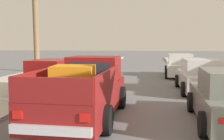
{
  "coord_description": "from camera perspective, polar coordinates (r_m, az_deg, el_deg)",
  "views": [
    {
      "loc": [
        1.27,
        -0.18,
        2.29
      ],
      "look_at": [
        -0.32,
        10.79,
        1.2
      ],
      "focal_mm": 44.61,
      "sensor_mm": 36.0,
      "label": 1
    }
  ],
  "objects": [
    {
      "name": "sidewalk_left",
      "position": [
        14.19,
        -21.18,
        -3.81
      ],
      "size": [
        5.22,
        60.0,
        0.12
      ],
      "primitive_type": "cube",
      "color": "beige",
      "rests_on": "ground"
    },
    {
      "name": "curb_left",
      "position": [
        13.64,
        -16.73,
        -4.08
      ],
      "size": [
        0.16,
        60.0,
        0.1
      ],
      "primitive_type": "cube",
      "color": "silver",
      "rests_on": "ground"
    },
    {
      "name": "pickup_truck",
      "position": [
        8.62,
        -5.74,
        -4.3
      ],
      "size": [
        2.29,
        5.24,
        1.8
      ],
      "color": "maroon",
      "rests_on": "ground"
    },
    {
      "name": "car_left_mid",
      "position": [
        13.59,
        17.68,
        -1.32
      ],
      "size": [
        2.07,
        4.28,
        1.54
      ],
      "color": "silver",
      "rests_on": "ground"
    },
    {
      "name": "car_right_mid",
      "position": [
        12.94,
        -12.32,
        -1.52
      ],
      "size": [
        2.2,
        4.33,
        1.54
      ],
      "color": "maroon",
      "rests_on": "ground"
    },
    {
      "name": "car_right_far",
      "position": [
        19.4,
        13.79,
        0.78
      ],
      "size": [
        2.14,
        4.31,
        1.54
      ],
      "color": "silver",
      "rests_on": "ground"
    }
  ]
}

